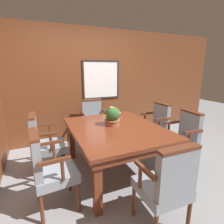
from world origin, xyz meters
name	(u,v)px	position (x,y,z in m)	size (l,w,h in m)	color
ground_plane	(120,179)	(0.00, 0.00, 0.00)	(14.00, 14.00, 0.00)	gray
wall_back	(85,86)	(0.00, 1.78, 1.23)	(7.20, 0.08, 2.45)	brown
dining_table	(116,133)	(0.04, 0.24, 0.65)	(1.31, 1.62, 0.74)	maroon
chair_right_near	(183,138)	(1.06, -0.11, 0.53)	(0.50, 0.53, 0.96)	#562B19
chair_left_far	(43,141)	(-0.99, 0.63, 0.53)	(0.48, 0.52, 0.96)	#562B19
chair_left_near	(49,167)	(-0.97, -0.16, 0.53)	(0.49, 0.53, 0.96)	#562B19
chair_head_far	(93,120)	(0.04, 1.39, 0.53)	(0.52, 0.48, 0.96)	#562B19
chair_right_far	(156,125)	(1.06, 0.57, 0.53)	(0.47, 0.51, 0.96)	#562B19
chair_head_near	(167,183)	(0.05, -0.91, 0.53)	(0.51, 0.47, 0.96)	#562B19
potted_plant	(112,116)	(0.03, 0.35, 0.88)	(0.26, 0.25, 0.31)	#9E5638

